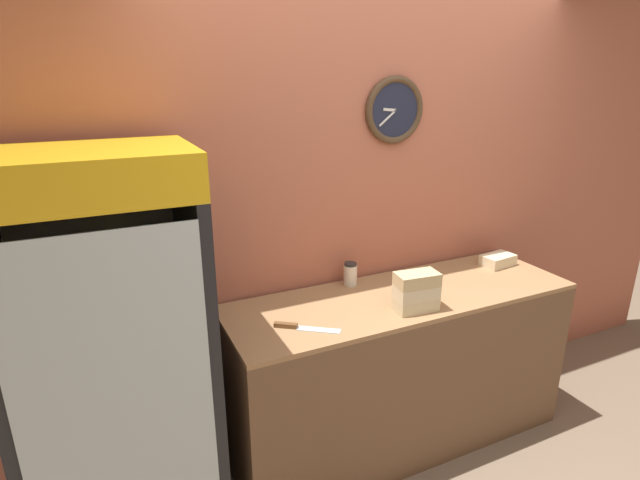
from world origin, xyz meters
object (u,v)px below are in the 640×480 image
at_px(sandwich_stack_bottom, 415,304).
at_px(condiment_jar, 350,274).
at_px(beverage_cooler, 109,340).
at_px(sandwich_stack_middle, 416,292).
at_px(sandwich_flat_left, 498,260).
at_px(chefs_knife, 298,327).
at_px(sandwich_stack_top, 417,279).

height_order(sandwich_stack_bottom, condiment_jar, condiment_jar).
relative_size(beverage_cooler, sandwich_stack_middle, 8.06).
relative_size(sandwich_stack_bottom, sandwich_flat_left, 1.02).
xyz_separation_m(sandwich_stack_middle, chefs_knife, (-0.61, 0.08, -0.09)).
relative_size(beverage_cooler, sandwich_stack_top, 8.00).
distance_m(chefs_knife, condiment_jar, 0.58).
bearing_deg(sandwich_stack_middle, chefs_knife, 172.97).
bearing_deg(sandwich_stack_top, chefs_knife, 172.97).
height_order(beverage_cooler, sandwich_stack_middle, beverage_cooler).
xyz_separation_m(beverage_cooler, condiment_jar, (1.27, 0.20, 0.00)).
bearing_deg(beverage_cooler, sandwich_stack_bottom, -8.65).
relative_size(sandwich_stack_bottom, sandwich_stack_middle, 0.99).
distance_m(sandwich_stack_top, chefs_knife, 0.64).
distance_m(beverage_cooler, sandwich_stack_bottom, 1.44).
distance_m(sandwich_stack_top, sandwich_flat_left, 0.88).
bearing_deg(sandwich_stack_bottom, sandwich_stack_middle, 180.00).
distance_m(sandwich_stack_middle, condiment_jar, 0.44).
xyz_separation_m(sandwich_stack_bottom, sandwich_stack_top, (0.00, 0.00, 0.13)).
distance_m(sandwich_stack_top, condiment_jar, 0.45).
height_order(sandwich_stack_bottom, chefs_knife, sandwich_stack_bottom).
distance_m(beverage_cooler, sandwich_stack_middle, 1.44).
distance_m(sandwich_stack_bottom, sandwich_stack_middle, 0.07).
bearing_deg(sandwich_stack_top, sandwich_stack_middle, 180.00).
relative_size(sandwich_stack_top, condiment_jar, 1.72).
height_order(sandwich_stack_top, condiment_jar, sandwich_stack_top).
distance_m(sandwich_stack_bottom, sandwich_stack_top, 0.13).
height_order(beverage_cooler, chefs_knife, beverage_cooler).
distance_m(beverage_cooler, sandwich_stack_top, 1.44).
bearing_deg(condiment_jar, sandwich_flat_left, -7.60).
bearing_deg(sandwich_stack_bottom, chefs_knife, 172.97).
height_order(sandwich_stack_bottom, sandwich_flat_left, same).
relative_size(sandwich_flat_left, chefs_knife, 0.78).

